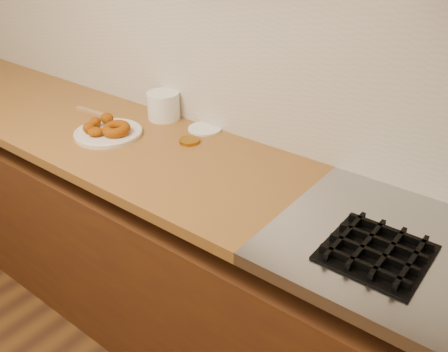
# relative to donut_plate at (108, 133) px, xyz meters

# --- Properties ---
(wall_back) EXTENTS (4.00, 0.02, 2.70)m
(wall_back) POSITION_rel_donut_plate_xyz_m (0.34, 0.33, 0.44)
(wall_back) COLOR tan
(wall_back) RESTS_ON ground
(base_cabinet) EXTENTS (3.60, 0.60, 0.77)m
(base_cabinet) POSITION_rel_donut_plate_xyz_m (0.34, 0.02, -0.52)
(base_cabinet) COLOR #4F2A10
(base_cabinet) RESTS_ON floor
(butcher_block) EXTENTS (2.30, 0.62, 0.04)m
(butcher_block) POSITION_rel_donut_plate_xyz_m (-0.31, 0.02, -0.03)
(butcher_block) COLOR olive
(butcher_block) RESTS_ON base_cabinet
(backsplash) EXTENTS (3.60, 0.02, 0.60)m
(backsplash) POSITION_rel_donut_plate_xyz_m (0.34, 0.32, 0.29)
(backsplash) COLOR beige
(backsplash) RESTS_ON wall_back
(donut_plate) EXTENTS (0.27, 0.27, 0.02)m
(donut_plate) POSITION_rel_donut_plate_xyz_m (0.00, 0.00, 0.00)
(donut_plate) COLOR silver
(donut_plate) RESTS_ON butcher_block
(ring_donut) EXTENTS (0.12, 0.12, 0.05)m
(ring_donut) POSITION_rel_donut_plate_xyz_m (0.04, 0.01, 0.03)
(ring_donut) COLOR #914B07
(ring_donut) RESTS_ON donut_plate
(fried_dough_chunks) EXTENTS (0.14, 0.18, 0.05)m
(fried_dough_chunks) POSITION_rel_donut_plate_xyz_m (-0.05, -0.01, 0.03)
(fried_dough_chunks) COLOR #914B07
(fried_dough_chunks) RESTS_ON donut_plate
(plastic_tub) EXTENTS (0.17, 0.17, 0.11)m
(plastic_tub) POSITION_rel_donut_plate_xyz_m (0.06, 0.26, 0.05)
(plastic_tub) COLOR white
(plastic_tub) RESTS_ON butcher_block
(tub_lid) EXTENTS (0.14, 0.14, 0.01)m
(tub_lid) POSITION_rel_donut_plate_xyz_m (0.27, 0.27, -0.00)
(tub_lid) COLOR white
(tub_lid) RESTS_ON butcher_block
(brass_jar_lid) EXTENTS (0.08, 0.08, 0.01)m
(brass_jar_lid) POSITION_rel_donut_plate_xyz_m (0.30, 0.15, -0.00)
(brass_jar_lid) COLOR #AA7018
(brass_jar_lid) RESTS_ON butcher_block
(wooden_utensil) EXTENTS (0.18, 0.03, 0.01)m
(wooden_utensil) POSITION_rel_donut_plate_xyz_m (-0.23, 0.10, -0.00)
(wooden_utensil) COLOR #A47B52
(wooden_utensil) RESTS_ON butcher_block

